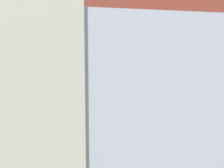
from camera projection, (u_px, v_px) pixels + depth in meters
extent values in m
plane|color=#2D2D30|center=(136.00, 122.00, 6.25)|extent=(80.00, 80.00, 0.00)
cube|color=#B2ADA3|center=(112.00, 108.00, 7.90)|extent=(36.00, 3.50, 0.01)
cube|color=brown|center=(86.00, 20.00, 10.81)|extent=(36.00, 0.50, 5.95)
torus|color=black|center=(46.00, 101.00, 7.08)|extent=(0.68, 0.19, 0.68)
torus|color=black|center=(91.00, 96.00, 7.68)|extent=(0.74, 0.25, 0.73)
cylinder|color=silver|center=(69.00, 98.00, 7.38)|extent=(1.23, 0.26, 0.06)
cube|color=#99999E|center=(72.00, 99.00, 7.42)|extent=(0.35, 0.27, 0.28)
ellipsoid|color=#197A38|center=(66.00, 89.00, 7.31)|extent=(0.47, 0.26, 0.20)
ellipsoid|color=#197A38|center=(89.00, 95.00, 7.65)|extent=(0.46, 0.25, 0.10)
cube|color=black|center=(79.00, 91.00, 7.49)|extent=(0.31, 0.24, 0.08)
cylinder|color=silver|center=(47.00, 89.00, 7.06)|extent=(0.05, 0.05, 0.62)
cylinder|color=silver|center=(47.00, 76.00, 7.02)|extent=(0.13, 0.58, 0.03)
sphere|color=white|center=(43.00, 83.00, 7.00)|extent=(0.11, 0.11, 0.11)
cylinder|color=silver|center=(82.00, 102.00, 7.41)|extent=(0.55, 0.15, 0.06)
torus|color=black|center=(165.00, 94.00, 8.31)|extent=(0.68, 0.14, 0.68)
torus|color=black|center=(125.00, 95.00, 8.02)|extent=(0.74, 0.20, 0.73)
cylinder|color=silver|center=(145.00, 93.00, 8.16)|extent=(1.23, 0.17, 0.06)
cube|color=#99999E|center=(142.00, 95.00, 8.15)|extent=(0.34, 0.25, 0.28)
ellipsoid|color=#6B2D93|center=(147.00, 86.00, 8.15)|extent=(0.46, 0.23, 0.20)
ellipsoid|color=#6B2D93|center=(126.00, 93.00, 8.02)|extent=(0.46, 0.22, 0.10)
cube|color=black|center=(136.00, 88.00, 8.08)|extent=(0.30, 0.23, 0.08)
cylinder|color=silver|center=(164.00, 84.00, 8.27)|extent=(0.05, 0.05, 0.62)
cylinder|color=silver|center=(164.00, 73.00, 8.22)|extent=(0.09, 0.58, 0.03)
sphere|color=white|center=(167.00, 78.00, 8.27)|extent=(0.11, 0.11, 0.11)
cylinder|color=silver|center=(133.00, 97.00, 8.25)|extent=(0.55, 0.11, 0.06)
cylinder|color=black|center=(107.00, 147.00, 3.28)|extent=(0.92, 0.34, 0.90)
cube|color=silver|center=(169.00, 112.00, 2.27)|extent=(2.05, 2.42, 1.30)
cylinder|color=red|center=(195.00, 88.00, 9.66)|extent=(0.22, 0.22, 0.70)
sphere|color=red|center=(196.00, 77.00, 9.62)|extent=(0.20, 0.20, 0.20)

